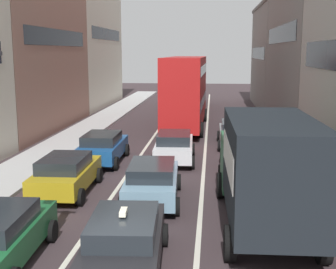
% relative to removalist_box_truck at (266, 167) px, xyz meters
% --- Properties ---
extents(sidewalk_left, '(2.60, 64.00, 0.14)m').
position_rel_removalist_box_truck_xyz_m(sidewalk_left, '(-10.40, 15.22, -1.90)').
color(sidewalk_left, '#B4B4B4').
rests_on(sidewalk_left, ground).
extents(lane_stripe_left, '(0.16, 60.00, 0.01)m').
position_rel_removalist_box_truck_xyz_m(lane_stripe_left, '(-5.40, 15.22, -1.97)').
color(lane_stripe_left, silver).
rests_on(lane_stripe_left, ground).
extents(lane_stripe_right, '(0.16, 60.00, 0.01)m').
position_rel_removalist_box_truck_xyz_m(lane_stripe_right, '(-2.00, 15.22, -1.97)').
color(lane_stripe_right, silver).
rests_on(lane_stripe_right, ground).
extents(building_row_left, '(7.20, 43.90, 13.26)m').
position_rel_removalist_box_truck_xyz_m(building_row_left, '(-15.70, 18.52, 3.98)').
color(building_row_left, beige).
rests_on(building_row_left, ground).
extents(building_row_right, '(7.20, 43.90, 12.20)m').
position_rel_removalist_box_truck_xyz_m(building_row_right, '(6.20, 17.19, 3.42)').
color(building_row_right, gray).
rests_on(building_row_right, ground).
extents(removalist_box_truck, '(2.86, 7.76, 3.58)m').
position_rel_removalist_box_truck_xyz_m(removalist_box_truck, '(0.00, 0.00, 0.00)').
color(removalist_box_truck, '#1E5933').
rests_on(removalist_box_truck, ground).
extents(taxi_centre_lane_front, '(2.29, 4.41, 1.66)m').
position_rel_removalist_box_truck_xyz_m(taxi_centre_lane_front, '(-3.78, -3.17, -1.18)').
color(taxi_centre_lane_front, black).
rests_on(taxi_centre_lane_front, ground).
extents(sedan_centre_lane_second, '(2.26, 4.39, 1.49)m').
position_rel_removalist_box_truck_xyz_m(sedan_centre_lane_second, '(-3.79, 2.19, -1.18)').
color(sedan_centre_lane_second, '#759EB7').
rests_on(sedan_centre_lane_second, ground).
extents(wagon_left_lane_second, '(2.14, 4.34, 1.49)m').
position_rel_removalist_box_truck_xyz_m(wagon_left_lane_second, '(-7.25, 2.90, -1.18)').
color(wagon_left_lane_second, '#B29319').
rests_on(wagon_left_lane_second, ground).
extents(hatchback_centre_lane_third, '(2.20, 4.37, 1.49)m').
position_rel_removalist_box_truck_xyz_m(hatchback_centre_lane_third, '(-3.51, 8.42, -1.18)').
color(hatchback_centre_lane_third, silver).
rests_on(hatchback_centre_lane_third, ground).
extents(sedan_left_lane_third, '(2.11, 4.32, 1.49)m').
position_rel_removalist_box_truck_xyz_m(sedan_left_lane_third, '(-7.01, 7.89, -1.18)').
color(sedan_left_lane_third, '#194C8C').
rests_on(sedan_left_lane_third, ground).
extents(sedan_right_lane_behind_truck, '(2.20, 4.37, 1.49)m').
position_rel_removalist_box_truck_xyz_m(sedan_right_lane_behind_truck, '(-0.26, 6.84, -1.18)').
color(sedan_right_lane_behind_truck, '#A51E1E').
rests_on(sedan_right_lane_behind_truck, ground).
extents(wagon_right_lane_far, '(2.07, 4.31, 1.49)m').
position_rel_removalist_box_truck_xyz_m(wagon_right_lane_far, '(-0.28, 12.46, -1.18)').
color(wagon_right_lane_far, gray).
rests_on(wagon_right_lane_far, ground).
extents(bus_mid_queue_primary, '(2.94, 10.54, 5.06)m').
position_rel_removalist_box_truck_xyz_m(bus_mid_queue_primary, '(-3.53, 18.25, 0.86)').
color(bus_mid_queue_primary, '#B21919').
rests_on(bus_mid_queue_primary, ground).
extents(bus_far_queue_secondary, '(3.05, 10.57, 2.90)m').
position_rel_removalist_box_truck_xyz_m(bus_far_queue_secondary, '(-3.74, 30.53, -0.21)').
color(bus_far_queue_secondary, '#B21919').
rests_on(bus_far_queue_secondary, ground).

